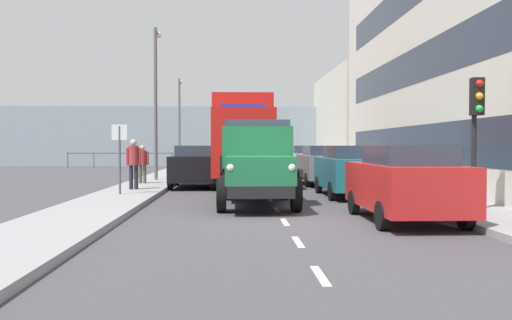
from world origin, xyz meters
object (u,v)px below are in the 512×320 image
(truck_vintage_green, at_px, (257,165))
(lamp_post_promenade, at_px, (156,90))
(pedestrian_in_dark_coat, at_px, (134,160))
(car_red_kerbside_near, at_px, (405,182))
(car_black_oppositeside_0, at_px, (196,166))
(car_white_kerbside_3, at_px, (306,161))
(car_grey_kerbside_2, at_px, (322,164))
(pedestrian_near_railing, at_px, (142,161))
(lorry_cargo_red, at_px, (242,137))
(car_teal_kerbside_1, at_px, (349,170))
(street_sign, at_px, (120,147))
(traffic_light_near, at_px, (476,114))
(lamp_post_far, at_px, (180,115))

(truck_vintage_green, bearing_deg, lamp_post_promenade, -66.86)
(pedestrian_in_dark_coat, height_order, lamp_post_promenade, lamp_post_promenade)
(car_red_kerbside_near, relative_size, car_black_oppositeside_0, 1.04)
(car_white_kerbside_3, xyz_separation_m, pedestrian_in_dark_coat, (7.47, 9.39, 0.32))
(car_red_kerbside_near, distance_m, lamp_post_promenade, 15.46)
(car_grey_kerbside_2, height_order, pedestrian_near_railing, pedestrian_near_railing)
(truck_vintage_green, xyz_separation_m, car_black_oppositeside_0, (2.23, -7.00, -0.28))
(truck_vintage_green, bearing_deg, lorry_cargo_red, -88.05)
(car_red_kerbside_near, relative_size, pedestrian_in_dark_coat, 2.31)
(car_teal_kerbside_1, bearing_deg, car_white_kerbside_3, -90.00)
(truck_vintage_green, bearing_deg, pedestrian_in_dark_coat, -45.15)
(car_grey_kerbside_2, xyz_separation_m, street_sign, (7.55, 5.94, 0.79))
(lorry_cargo_red, relative_size, street_sign, 3.65)
(car_teal_kerbside_1, xyz_separation_m, pedestrian_near_railing, (7.68, -4.59, 0.18))
(lorry_cargo_red, bearing_deg, car_red_kerbside_near, 106.95)
(car_red_kerbside_near, bearing_deg, car_black_oppositeside_0, -61.79)
(car_black_oppositeside_0, relative_size, lamp_post_promenade, 0.57)
(lorry_cargo_red, distance_m, traffic_light_near, 12.06)
(truck_vintage_green, height_order, car_grey_kerbside_2, truck_vintage_green)
(lamp_post_far, bearing_deg, pedestrian_in_dark_coat, 90.63)
(truck_vintage_green, height_order, lamp_post_promenade, lamp_post_promenade)
(car_red_kerbside_near, bearing_deg, pedestrian_near_railing, -53.86)
(truck_vintage_green, xyz_separation_m, car_white_kerbside_3, (-3.22, -13.66, -0.28))
(car_grey_kerbside_2, bearing_deg, lorry_cargo_red, -1.09)
(car_white_kerbside_3, height_order, street_sign, street_sign)
(car_teal_kerbside_1, distance_m, street_sign, 7.60)
(street_sign, bearing_deg, car_grey_kerbside_2, -141.80)
(lorry_cargo_red, bearing_deg, car_white_kerbside_3, -123.40)
(car_teal_kerbside_1, distance_m, pedestrian_in_dark_coat, 7.62)
(car_black_oppositeside_0, bearing_deg, street_sign, 65.70)
(car_teal_kerbside_1, bearing_deg, truck_vintage_green, 40.73)
(pedestrian_near_railing, bearing_deg, truck_vintage_green, 121.19)
(car_white_kerbside_3, relative_size, lamp_post_promenade, 0.55)
(car_red_kerbside_near, distance_m, pedestrian_in_dark_coat, 10.53)
(car_black_oppositeside_0, bearing_deg, traffic_light_near, 128.37)
(car_teal_kerbside_1, relative_size, pedestrian_in_dark_coat, 2.38)
(truck_vintage_green, height_order, traffic_light_near, traffic_light_near)
(car_black_oppositeside_0, xyz_separation_m, street_sign, (2.11, 4.66, 0.79))
(car_white_kerbside_3, distance_m, lamp_post_promenade, 9.00)
(lorry_cargo_red, xyz_separation_m, traffic_light_near, (-5.49, 10.73, 0.40))
(lamp_post_far, bearing_deg, car_red_kerbside_near, 106.57)
(car_grey_kerbside_2, relative_size, traffic_light_near, 1.39)
(traffic_light_near, height_order, street_sign, traffic_light_near)
(truck_vintage_green, xyz_separation_m, lamp_post_far, (4.45, -22.62, 2.70))
(pedestrian_near_railing, relative_size, lamp_post_far, 0.25)
(truck_vintage_green, distance_m, traffic_light_near, 5.87)
(car_red_kerbside_near, xyz_separation_m, pedestrian_near_railing, (7.68, -10.52, 0.18))
(lorry_cargo_red, distance_m, street_sign, 7.25)
(car_white_kerbside_3, bearing_deg, car_grey_kerbside_2, 90.00)
(lamp_post_far, bearing_deg, car_grey_kerbside_2, 118.13)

